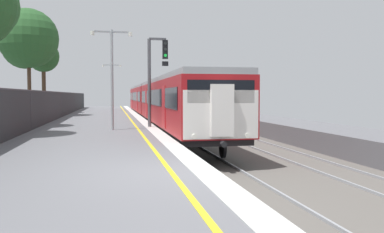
{
  "coord_description": "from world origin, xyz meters",
  "views": [
    {
      "loc": [
        -1.61,
        -8.86,
        1.69
      ],
      "look_at": [
        1.55,
        7.18,
        0.83
      ],
      "focal_mm": 38.0,
      "sensor_mm": 36.0,
      "label": 1
    }
  ],
  "objects_px": {
    "background_tree_right": "(42,58)",
    "commuter_train_at_platform": "(158,100)",
    "signal_gantry": "(155,71)",
    "platform_lamp_far": "(112,83)",
    "platform_lamp_mid": "(112,70)",
    "background_tree_left": "(27,41)"
  },
  "relations": [
    {
      "from": "platform_lamp_far",
      "to": "background_tree_right",
      "type": "xyz_separation_m",
      "value": [
        -6.3,
        -4.45,
        2.18
      ]
    },
    {
      "from": "background_tree_left",
      "to": "commuter_train_at_platform",
      "type": "bearing_deg",
      "value": -10.22
    },
    {
      "from": "platform_lamp_far",
      "to": "platform_lamp_mid",
      "type": "bearing_deg",
      "value": -90.0
    },
    {
      "from": "platform_lamp_mid",
      "to": "platform_lamp_far",
      "type": "relative_size",
      "value": 0.97
    },
    {
      "from": "platform_lamp_mid",
      "to": "background_tree_left",
      "type": "distance_m",
      "value": 16.33
    },
    {
      "from": "commuter_train_at_platform",
      "to": "platform_lamp_far",
      "type": "distance_m",
      "value": 12.05
    },
    {
      "from": "platform_lamp_mid",
      "to": "background_tree_right",
      "type": "bearing_deg",
      "value": 107.81
    },
    {
      "from": "platform_lamp_mid",
      "to": "commuter_train_at_platform",
      "type": "bearing_deg",
      "value": 73.81
    },
    {
      "from": "platform_lamp_far",
      "to": "background_tree_left",
      "type": "distance_m",
      "value": 11.97
    },
    {
      "from": "background_tree_right",
      "to": "commuter_train_at_platform",
      "type": "bearing_deg",
      "value": -34.57
    },
    {
      "from": "signal_gantry",
      "to": "platform_lamp_far",
      "type": "relative_size",
      "value": 0.95
    },
    {
      "from": "platform_lamp_mid",
      "to": "platform_lamp_far",
      "type": "distance_m",
      "value": 24.07
    },
    {
      "from": "commuter_train_at_platform",
      "to": "signal_gantry",
      "type": "distance_m",
      "value": 11.46
    },
    {
      "from": "platform_lamp_mid",
      "to": "background_tree_right",
      "type": "xyz_separation_m",
      "value": [
        -6.3,
        19.61,
        2.26
      ]
    },
    {
      "from": "signal_gantry",
      "to": "platform_lamp_far",
      "type": "bearing_deg",
      "value": 95.64
    },
    {
      "from": "signal_gantry",
      "to": "platform_lamp_mid",
      "type": "distance_m",
      "value": 2.68
    },
    {
      "from": "platform_lamp_far",
      "to": "commuter_train_at_platform",
      "type": "bearing_deg",
      "value": -71.96
    },
    {
      "from": "commuter_train_at_platform",
      "to": "background_tree_right",
      "type": "bearing_deg",
      "value": 145.43
    },
    {
      "from": "platform_lamp_mid",
      "to": "background_tree_right",
      "type": "relative_size",
      "value": 0.72
    },
    {
      "from": "signal_gantry",
      "to": "platform_lamp_mid",
      "type": "relative_size",
      "value": 0.98
    },
    {
      "from": "platform_lamp_mid",
      "to": "platform_lamp_far",
      "type": "xyz_separation_m",
      "value": [
        0.0,
        24.07,
        0.08
      ]
    },
    {
      "from": "signal_gantry",
      "to": "platform_lamp_mid",
      "type": "bearing_deg",
      "value": -146.29
    }
  ]
}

